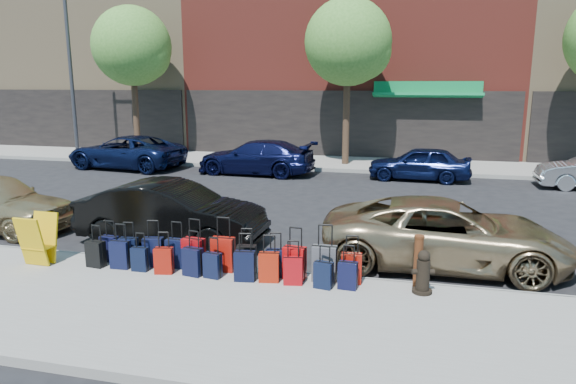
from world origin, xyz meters
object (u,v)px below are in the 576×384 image
(fire_hydrant, at_px, (423,273))
(suitcase_front_5, at_px, (223,254))
(car_far_2, at_px, (419,163))
(car_near_1, at_px, (172,213))
(car_near_2, at_px, (446,233))
(car_far_0, at_px, (126,152))
(streetlight, at_px, (74,64))
(tree_center, at_px, (351,44))
(tree_left, at_px, (135,48))
(car_far_1, at_px, (256,157))
(display_rack, at_px, (38,240))
(bollard, at_px, (418,261))

(fire_hydrant, bearing_deg, suitcase_front_5, 163.22)
(fire_hydrant, bearing_deg, car_far_2, 76.13)
(suitcase_front_5, distance_m, car_near_1, 2.71)
(car_near_2, height_order, car_far_0, car_far_0)
(streetlight, distance_m, car_near_1, 16.43)
(tree_center, height_order, streetlight, streetlight)
(car_near_2, height_order, car_far_2, car_near_2)
(fire_hydrant, bearing_deg, tree_left, 119.42)
(car_far_1, bearing_deg, display_rack, -0.59)
(streetlight, distance_m, fire_hydrant, 21.93)
(car_far_0, xyz_separation_m, car_far_1, (6.10, -0.06, -0.02))
(display_rack, relative_size, car_near_2, 0.20)
(streetlight, xyz_separation_m, bollard, (16.49, -13.49, -4.01))
(car_far_2, bearing_deg, car_near_1, -26.86)
(display_rack, distance_m, car_near_2, 8.33)
(car_near_2, bearing_deg, car_far_2, 1.91)
(car_far_0, bearing_deg, suitcase_front_5, 44.63)
(streetlight, relative_size, car_far_0, 1.51)
(tree_left, height_order, car_near_2, tree_left)
(tree_center, distance_m, car_far_1, 6.52)
(display_rack, relative_size, car_near_1, 0.23)
(car_near_1, relative_size, car_far_0, 0.84)
(tree_left, relative_size, tree_center, 1.00)
(tree_left, height_order, suitcase_front_5, tree_left)
(tree_left, distance_m, fire_hydrant, 20.46)
(bollard, height_order, display_rack, display_rack)
(streetlight, xyz_separation_m, car_far_2, (16.56, -1.91, -3.99))
(car_far_0, relative_size, car_far_2, 1.35)
(display_rack, height_order, car_near_1, car_near_1)
(bollard, relative_size, car_near_1, 0.22)
(car_far_0, relative_size, car_far_1, 1.07)
(tree_center, bearing_deg, streetlight, -177.02)
(car_near_1, distance_m, car_near_2, 6.24)
(bollard, relative_size, car_far_0, 0.18)
(fire_hydrant, relative_size, car_far_1, 0.16)
(bollard, relative_size, car_far_2, 0.24)
(bollard, relative_size, car_near_2, 0.19)
(fire_hydrant, xyz_separation_m, car_near_2, (0.47, 1.95, 0.19))
(suitcase_front_5, distance_m, fire_hydrant, 3.79)
(tree_left, xyz_separation_m, car_near_2, (14.11, -12.49, -4.71))
(bollard, bearing_deg, car_far_1, 120.09)
(suitcase_front_5, relative_size, bollard, 1.11)
(car_near_1, height_order, car_near_2, car_near_1)
(streetlight, relative_size, fire_hydrant, 10.29)
(tree_left, distance_m, bollard, 20.19)
(tree_center, bearing_deg, car_near_1, -101.93)
(streetlight, height_order, car_far_1, streetlight)
(tree_center, distance_m, bollard, 15.27)
(fire_hydrant, bearing_deg, car_near_2, 62.48)
(tree_left, height_order, car_far_1, tree_left)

